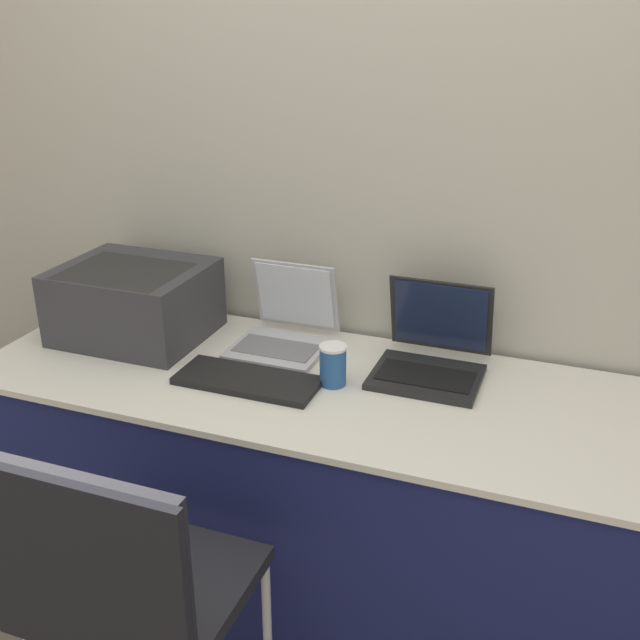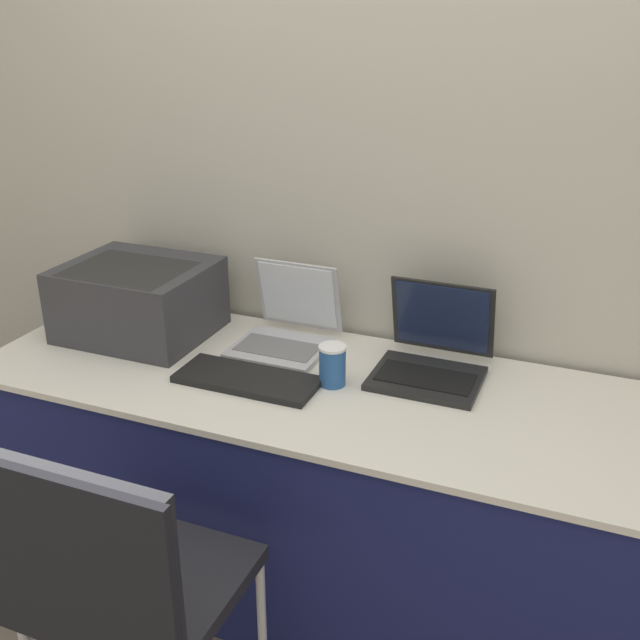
{
  "view_description": "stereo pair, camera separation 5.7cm",
  "coord_description": "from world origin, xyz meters",
  "px_view_note": "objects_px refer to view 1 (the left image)",
  "views": [
    {
      "loc": [
        0.62,
        -1.46,
        1.74
      ],
      "look_at": [
        -0.08,
        0.39,
        0.9
      ],
      "focal_mm": 42.0,
      "sensor_mm": 36.0,
      "label": 1
    },
    {
      "loc": [
        0.67,
        -1.44,
        1.74
      ],
      "look_at": [
        -0.08,
        0.39,
        0.9
      ],
      "focal_mm": 42.0,
      "sensor_mm": 36.0,
      "label": 2
    }
  ],
  "objects_px": {
    "laptop_right": "(432,354)",
    "coffee_cup": "(333,365)",
    "laptop_left": "(284,329)",
    "printer": "(134,299)",
    "chair": "(117,579)",
    "external_keyboard": "(248,380)"
  },
  "relations": [
    {
      "from": "laptop_left",
      "to": "laptop_right",
      "type": "height_order",
      "value": "laptop_right"
    },
    {
      "from": "coffee_cup",
      "to": "laptop_left",
      "type": "bearing_deg",
      "value": 140.11
    },
    {
      "from": "coffee_cup",
      "to": "laptop_right",
      "type": "bearing_deg",
      "value": 36.01
    },
    {
      "from": "printer",
      "to": "laptop_right",
      "type": "height_order",
      "value": "laptop_right"
    },
    {
      "from": "laptop_left",
      "to": "printer",
      "type": "bearing_deg",
      "value": -168.37
    },
    {
      "from": "laptop_left",
      "to": "laptop_right",
      "type": "bearing_deg",
      "value": -2.05
    },
    {
      "from": "printer",
      "to": "laptop_left",
      "type": "bearing_deg",
      "value": 11.63
    },
    {
      "from": "printer",
      "to": "laptop_left",
      "type": "xyz_separation_m",
      "value": [
        0.49,
        0.1,
        -0.07
      ]
    },
    {
      "from": "printer",
      "to": "laptop_left",
      "type": "distance_m",
      "value": 0.5
    },
    {
      "from": "external_keyboard",
      "to": "chair",
      "type": "distance_m",
      "value": 0.7
    },
    {
      "from": "laptop_left",
      "to": "coffee_cup",
      "type": "bearing_deg",
      "value": -39.89
    },
    {
      "from": "laptop_left",
      "to": "chair",
      "type": "height_order",
      "value": "laptop_left"
    },
    {
      "from": "laptop_right",
      "to": "coffee_cup",
      "type": "bearing_deg",
      "value": -143.99
    },
    {
      "from": "laptop_right",
      "to": "printer",
      "type": "bearing_deg",
      "value": -175.1
    },
    {
      "from": "laptop_left",
      "to": "external_keyboard",
      "type": "height_order",
      "value": "laptop_left"
    },
    {
      "from": "coffee_cup",
      "to": "printer",
      "type": "bearing_deg",
      "value": 172.42
    },
    {
      "from": "external_keyboard",
      "to": "coffee_cup",
      "type": "distance_m",
      "value": 0.25
    },
    {
      "from": "laptop_left",
      "to": "coffee_cup",
      "type": "height_order",
      "value": "laptop_left"
    },
    {
      "from": "laptop_left",
      "to": "laptop_right",
      "type": "relative_size",
      "value": 0.95
    },
    {
      "from": "laptop_right",
      "to": "coffee_cup",
      "type": "distance_m",
      "value": 0.31
    },
    {
      "from": "coffee_cup",
      "to": "chair",
      "type": "bearing_deg",
      "value": -106.6
    },
    {
      "from": "printer",
      "to": "coffee_cup",
      "type": "height_order",
      "value": "printer"
    }
  ]
}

